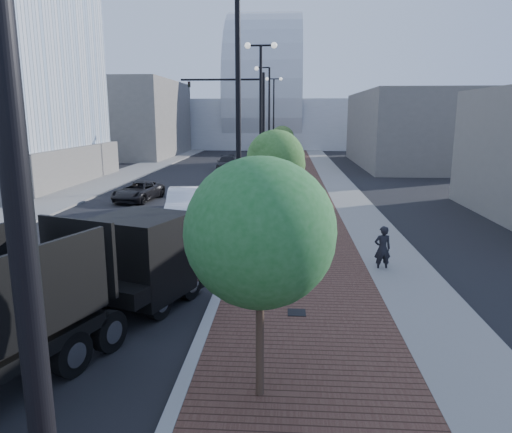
{
  "coord_description": "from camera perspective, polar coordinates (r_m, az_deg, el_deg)",
  "views": [
    {
      "loc": [
        2.08,
        -4.5,
        5.53
      ],
      "look_at": [
        1.0,
        12.0,
        2.0
      ],
      "focal_mm": 33.51,
      "sensor_mm": 36.0,
      "label": 1
    }
  ],
  "objects": [
    {
      "name": "streetlight_4",
      "position": [
        50.53,
        2.11,
        11.23
      ],
      "size": [
        1.72,
        0.56,
        9.28
      ],
      "color": "black",
      "rests_on": "ground"
    },
    {
      "name": "dump_truck",
      "position": [
        12.0,
        -23.11,
        -9.51
      ],
      "size": [
        6.65,
        13.28,
        3.13
      ],
      "rotation": [
        0.0,
        0.0,
        -0.35
      ],
      "color": "black",
      "rests_on": "ground"
    },
    {
      "name": "streetlight_2",
      "position": [
        26.55,
        0.56,
        10.51
      ],
      "size": [
        1.72,
        0.56,
        9.28
      ],
      "color": "black",
      "rests_on": "ground"
    },
    {
      "name": "utility_cover_1",
      "position": [
        13.62,
        4.87,
        -11.35
      ],
      "size": [
        0.5,
        0.5,
        0.02
      ],
      "primitive_type": "cube",
      "color": "black",
      "rests_on": "sidewalk"
    },
    {
      "name": "tree_0",
      "position": [
        8.8,
        0.8,
        -1.95
      ],
      "size": [
        2.82,
        2.82,
        4.82
      ],
      "color": "#382619",
      "rests_on": "ground"
    },
    {
      "name": "streetlight_1",
      "position": [
        14.64,
        -2.54,
        7.38
      ],
      "size": [
        1.44,
        0.56,
        9.21
      ],
      "color": "black",
      "rests_on": "ground"
    },
    {
      "name": "sidewalk",
      "position": [
        44.86,
        5.56,
        4.98
      ],
      "size": [
        7.0,
        140.0,
        0.12
      ],
      "primitive_type": "cube",
      "color": "#4C2D23",
      "rests_on": "ground"
    },
    {
      "name": "utility_cover_2",
      "position": [
        24.12,
        4.41,
        -0.93
      ],
      "size": [
        0.5,
        0.5,
        0.02
      ],
      "primitive_type": "cube",
      "color": "black",
      "rests_on": "sidewalk"
    },
    {
      "name": "tree_2",
      "position": [
        31.61,
        2.98,
        7.87
      ],
      "size": [
        2.63,
        2.62,
        4.56
      ],
      "color": "#382619",
      "rests_on": "ground"
    },
    {
      "name": "streetlight_0",
      "position": [
        2.99,
        -26.11,
        -2.89
      ],
      "size": [
        1.72,
        0.56,
        9.28
      ],
      "color": "black",
      "rests_on": "ground"
    },
    {
      "name": "tree_3",
      "position": [
        43.58,
        3.22,
        9.35
      ],
      "size": [
        2.22,
        2.14,
        4.58
      ],
      "color": "#382619",
      "rests_on": "ground"
    },
    {
      "name": "convention_center",
      "position": [
        89.6,
        1.17,
        12.34
      ],
      "size": [
        50.0,
        30.0,
        50.0
      ],
      "color": "#A7ABB1",
      "rests_on": "ground"
    },
    {
      "name": "west_sidewalk",
      "position": [
        47.31,
        -14.92,
        5.0
      ],
      "size": [
        4.0,
        140.0,
        0.12
      ],
      "primitive_type": "cube",
      "color": "slate",
      "rests_on": "ground"
    },
    {
      "name": "dark_car_mid",
      "position": [
        32.27,
        -13.9,
        2.96
      ],
      "size": [
        2.76,
        4.8,
        1.26
      ],
      "primitive_type": "imported",
      "rotation": [
        0.0,
        0.0,
        -0.15
      ],
      "color": "black",
      "rests_on": "ground"
    },
    {
      "name": "curb",
      "position": [
        44.89,
        1.07,
        5.05
      ],
      "size": [
        0.3,
        140.0,
        0.14
      ],
      "primitive_type": "cube",
      "color": "gray",
      "rests_on": "ground"
    },
    {
      "name": "commercial_block_ne",
      "position": [
        56.27,
        18.35,
        9.88
      ],
      "size": [
        12.0,
        22.0,
        8.0
      ],
      "primitive_type": "cube",
      "color": "#5F5B56",
      "rests_on": "ground"
    },
    {
      "name": "white_sedan",
      "position": [
        25.69,
        -8.42,
        1.43
      ],
      "size": [
        2.54,
        5.4,
        1.71
      ],
      "primitive_type": "imported",
      "rotation": [
        0.0,
        0.0,
        0.14
      ],
      "color": "white",
      "rests_on": "ground"
    },
    {
      "name": "dark_car_far",
      "position": [
        49.01,
        -3.45,
        6.38
      ],
      "size": [
        2.3,
        5.04,
        1.43
      ],
      "primitive_type": "imported",
      "rotation": [
        0.0,
        0.0,
        0.06
      ],
      "color": "black",
      "rests_on": "ground"
    },
    {
      "name": "commercial_block_nw",
      "position": [
        68.18,
        -15.44,
        11.17
      ],
      "size": [
        14.0,
        20.0,
        10.0
      ],
      "primitive_type": "cube",
      "color": "#64605A",
      "rests_on": "ground"
    },
    {
      "name": "traffic_mast",
      "position": [
        29.6,
        -0.88,
        10.98
      ],
      "size": [
        5.09,
        0.2,
        8.0
      ],
      "color": "black",
      "rests_on": "ground"
    },
    {
      "name": "pedestrian",
      "position": [
        17.68,
        14.86,
        -3.76
      ],
      "size": [
        0.67,
        0.49,
        1.68
      ],
      "primitive_type": "imported",
      "rotation": [
        0.0,
        0.0,
        3.3
      ],
      "color": "black",
      "rests_on": "ground"
    },
    {
      "name": "streetlight_3",
      "position": [
        38.56,
        1.4,
        10.27
      ],
      "size": [
        1.44,
        0.56,
        9.21
      ],
      "color": "black",
      "rests_on": "ground"
    },
    {
      "name": "tree_1",
      "position": [
        19.61,
        2.48,
        6.83
      ],
      "size": [
        2.42,
        2.38,
        4.95
      ],
      "color": "#382619",
      "rests_on": "ground"
    },
    {
      "name": "concrete_strip",
      "position": [
        45.03,
        9.01,
        4.92
      ],
      "size": [
        2.4,
        140.0,
        0.13
      ],
      "primitive_type": "cube",
      "color": "slate",
      "rests_on": "ground"
    }
  ]
}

